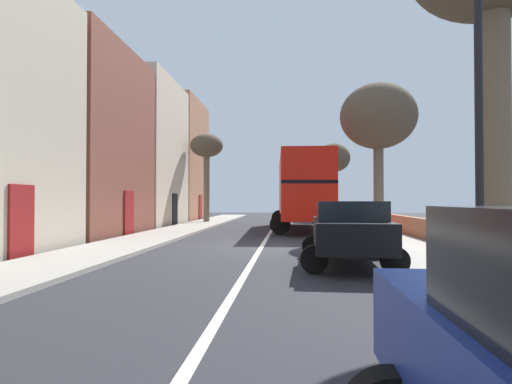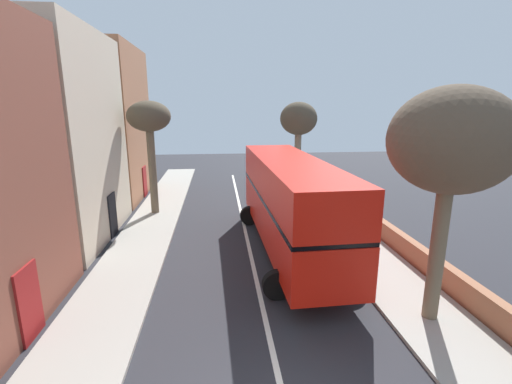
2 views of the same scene
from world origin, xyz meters
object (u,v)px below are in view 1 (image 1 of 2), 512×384
at_px(lamppost_right, 479,78).
at_px(street_tree_right_3, 378,118).
at_px(double_decker_bus, 302,188).
at_px(parked_car_black_right_2, 348,228).
at_px(street_tree_left_4, 207,149).
at_px(street_tree_right_5, 334,160).

bearing_deg(lamppost_right, street_tree_right_3, 87.09).
bearing_deg(street_tree_right_3, double_decker_bus, 119.83).
relative_size(double_decker_bus, parked_car_black_right_2, 2.47).
relative_size(parked_car_black_right_2, street_tree_left_4, 0.72).
distance_m(double_decker_bus, street_tree_right_5, 12.90).
height_order(double_decker_bus, street_tree_left_4, street_tree_left_4).
relative_size(parked_car_black_right_2, lamppost_right, 0.73).
relative_size(parked_car_black_right_2, street_tree_right_3, 0.69).
bearing_deg(parked_car_black_right_2, street_tree_right_3, 73.28).
bearing_deg(street_tree_right_5, double_decker_bus, -104.09).
bearing_deg(lamppost_right, street_tree_left_4, 112.06).
relative_size(double_decker_bus, lamppost_right, 1.79).
height_order(parked_car_black_right_2, street_tree_right_5, street_tree_right_5).
distance_m(street_tree_right_3, street_tree_left_4, 15.39).
relative_size(street_tree_left_4, lamppost_right, 1.01).
bearing_deg(street_tree_right_5, parked_car_black_right_2, -95.05).
bearing_deg(street_tree_left_4, double_decker_bus, -42.74).
bearing_deg(street_tree_left_4, parked_car_black_right_2, -69.03).
bearing_deg(double_decker_bus, street_tree_left_4, 137.26).
xyz_separation_m(parked_car_black_right_2, street_tree_left_4, (-7.54, 19.67, 4.44)).
distance_m(street_tree_right_5, lamppost_right, 29.07).
distance_m(street_tree_right_3, lamppost_right, 11.39).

